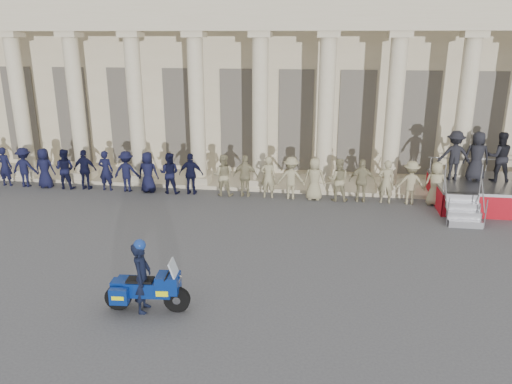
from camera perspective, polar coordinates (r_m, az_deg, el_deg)
The scene contains 6 objects.
ground at distance 13.89m, azimuth -9.60°, elevation -9.01°, with size 90.00×90.00×0.00m, color #48484B.
building at distance 26.88m, azimuth -0.30°, elevation 14.07°, with size 40.00×12.50×9.00m.
officer_rank at distance 20.51m, azimuth -11.04°, elevation 2.19°, with size 22.08×0.63×1.67m.
reviewing_stand at distance 20.43m, azimuth 25.41°, elevation 2.71°, with size 4.50×4.26×2.76m.
motorcycle at distance 11.98m, azimuth -12.29°, elevation -10.75°, with size 2.01×0.84×1.29m.
rider at distance 11.85m, azimuth -12.92°, elevation -9.30°, with size 0.45×0.65×1.79m.
Camera 1 is at (4.05, -11.78, 6.15)m, focal length 35.00 mm.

